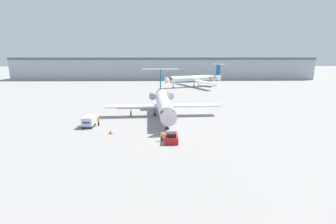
{
  "coord_description": "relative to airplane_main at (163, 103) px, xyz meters",
  "views": [
    {
      "loc": [
        -1.28,
        -43.71,
        14.94
      ],
      "look_at": [
        0.0,
        9.39,
        3.25
      ],
      "focal_mm": 28.0,
      "sensor_mm": 36.0,
      "label": 1
    }
  ],
  "objects": [
    {
      "name": "ground_plane",
      "position": [
        0.89,
        -19.81,
        -3.29
      ],
      "size": [
        600.0,
        600.0,
        0.0
      ],
      "primitive_type": "plane",
      "color": "gray"
    },
    {
      "name": "worker_near_tug",
      "position": [
        -0.46,
        -19.44,
        -2.42
      ],
      "size": [
        0.4,
        0.24,
        1.67
      ],
      "color": "#232838",
      "rests_on": "ground"
    },
    {
      "name": "traffic_cone_left",
      "position": [
        -10.31,
        -14.8,
        -2.92
      ],
      "size": [
        0.71,
        0.71,
        0.78
      ],
      "color": "black",
      "rests_on": "ground"
    },
    {
      "name": "luggage_cart",
      "position": [
        -15.8,
        -9.83,
        -2.17
      ],
      "size": [
        2.14,
        3.49,
        2.24
      ],
      "color": "#232326",
      "rests_on": "ground"
    },
    {
      "name": "pushback_tug",
      "position": [
        1.2,
        -19.69,
        -2.6
      ],
      "size": [
        2.31,
        4.48,
        1.85
      ],
      "color": "#B21919",
      "rests_on": "ground"
    },
    {
      "name": "terminal_building",
      "position": [
        0.89,
        100.19,
        3.34
      ],
      "size": [
        180.0,
        16.8,
        13.21
      ],
      "color": "#9EA3AD",
      "rests_on": "ground"
    },
    {
      "name": "worker_by_wing",
      "position": [
        -8.01,
        -0.62,
        -2.44
      ],
      "size": [
        0.4,
        0.24,
        1.64
      ],
      "color": "#232838",
      "rests_on": "ground"
    },
    {
      "name": "worker_on_apron",
      "position": [
        -13.93,
        -9.11,
        -2.32
      ],
      "size": [
        0.4,
        0.26,
        1.83
      ],
      "color": "#232838",
      "rests_on": "ground"
    },
    {
      "name": "airplane_parked_far_left",
      "position": [
        15.3,
        59.59,
        0.43
      ],
      "size": [
        28.81,
        30.14,
        10.43
      ],
      "color": "silver",
      "rests_on": "ground"
    },
    {
      "name": "airplane_main",
      "position": [
        0.0,
        0.0,
        0.0
      ],
      "size": [
        28.47,
        30.7,
        10.88
      ],
      "color": "silver",
      "rests_on": "ground"
    }
  ]
}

